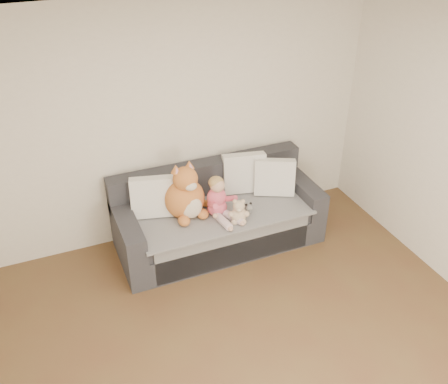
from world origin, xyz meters
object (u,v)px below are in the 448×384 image
(sofa, at_px, (217,217))
(sippy_cup, at_px, (241,209))
(plush_cat, at_px, (186,196))
(teddy_bear, at_px, (239,213))
(toddler, at_px, (219,200))

(sofa, bearing_deg, sippy_cup, -54.93)
(sofa, bearing_deg, plush_cat, -173.10)
(sofa, height_order, teddy_bear, sofa)
(teddy_bear, height_order, sippy_cup, teddy_bear)
(teddy_bear, bearing_deg, plush_cat, 165.74)
(sofa, bearing_deg, toddler, -106.55)
(sippy_cup, bearing_deg, teddy_bear, -123.88)
(sofa, xyz_separation_m, plush_cat, (-0.36, -0.04, 0.40))
(sofa, relative_size, plush_cat, 3.43)
(plush_cat, bearing_deg, toddler, -36.18)
(sofa, height_order, sippy_cup, sofa)
(toddler, bearing_deg, sofa, 58.59)
(teddy_bear, bearing_deg, sofa, 124.86)
(toddler, height_order, plush_cat, plush_cat)
(sofa, distance_m, toddler, 0.40)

